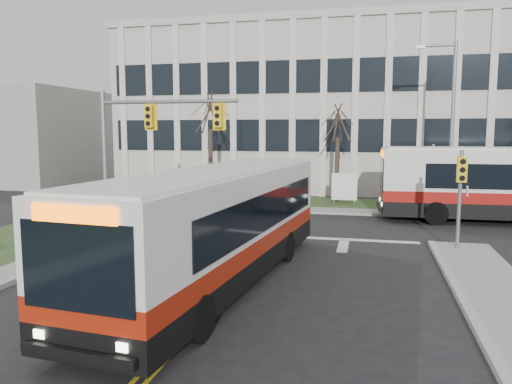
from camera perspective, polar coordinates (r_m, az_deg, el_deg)
name	(u,v)px	position (r m, az deg, el deg)	size (l,w,h in m)	color
ground	(217,298)	(13.80, -4.47, -12.01)	(120.00, 120.00, 0.00)	black
sidewalk_cross	(388,213)	(28.02, 14.90, -2.33)	(44.00, 1.60, 0.14)	#9E9B93
building_lawn	(387,206)	(30.79, 14.72, -1.53)	(44.00, 5.00, 0.12)	#32481F
office_building	(384,113)	(42.49, 14.46, 8.79)	(40.00, 16.00, 12.00)	beige
building_annex	(22,137)	(48.72, -25.18, 5.74)	(12.00, 12.00, 8.00)	#9E9B93
mast_arm_signal	(140,137)	(21.81, -13.16, 6.19)	(6.11, 0.38, 6.20)	slate
signal_pole_near	(461,186)	(19.73, 22.35, 0.68)	(0.34, 0.39, 3.80)	slate
signal_pole_far	(433,169)	(28.12, 19.53, 2.52)	(0.34, 0.39, 3.80)	slate
streetlight	(449,118)	(28.96, 21.21, 7.91)	(2.15, 0.25, 9.20)	slate
directory_sign	(344,187)	(30.17, 10.07, 0.55)	(1.50, 0.12, 2.00)	slate
tree_left	(210,115)	(32.04, -5.26, 8.78)	(1.80, 1.80, 7.70)	#42352B
tree_mid	(338,125)	(30.72, 9.34, 7.62)	(1.80, 1.80, 6.82)	#42352B
bus_main	(218,228)	(14.64, -4.34, -4.18)	(2.70, 12.44, 3.32)	silver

